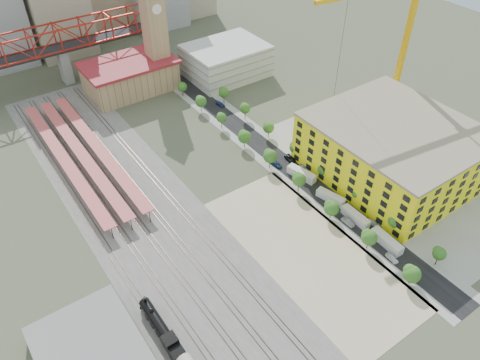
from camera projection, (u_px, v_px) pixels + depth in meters
ground at (254, 187)px, 153.48m from camera, size 400.00×400.00×0.00m
ballast_strip at (130, 200)px, 148.61m from camera, size 36.00×165.00×0.06m
dirt_lot at (308, 252)px, 132.00m from camera, size 28.00×67.00×0.06m
street_asphalt at (265, 148)px, 169.87m from camera, size 12.00×170.00×0.06m
sidewalk_west at (252, 153)px, 167.46m from camera, size 3.00×170.00×0.04m
sidewalk_east at (276, 143)px, 172.29m from camera, size 3.00×170.00×0.04m
construction_pad at (393, 169)px, 160.70m from camera, size 50.00×90.00×0.06m
rail_tracks at (125, 202)px, 147.74m from camera, size 26.56×160.00×0.18m
platform_canopies at (81, 153)px, 161.06m from camera, size 16.00×80.00×4.12m
station_hall at (130, 76)px, 198.29m from camera, size 38.00×24.00×13.10m
clock_tower at (154, 19)px, 188.54m from camera, size 12.00×12.00×52.00m
parking_garage at (226, 60)px, 208.57m from camera, size 34.00×26.00×14.00m
truss_bridge at (58, 41)px, 196.04m from camera, size 94.00×9.60×25.60m
construction_building at (393, 150)px, 153.34m from camera, size 44.60×50.60×18.80m
street_trees at (282, 162)px, 163.63m from camera, size 15.40×124.40×8.00m
distant_hills at (110, 70)px, 387.32m from camera, size 647.00×264.00×227.00m
locomotive at (163, 332)px, 110.08m from camera, size 3.08×23.78×5.94m
tower_crane at (401, 27)px, 161.38m from camera, size 56.09×9.52×60.15m
site_trailer_a at (387, 241)px, 133.16m from camera, size 3.09×10.46×2.84m
site_trailer_b at (355, 217)px, 140.86m from camera, size 2.62×9.81×2.68m
site_trailer_c at (331, 197)px, 147.60m from camera, size 4.80×9.81×2.60m
site_trailer_d at (302, 174)px, 156.27m from camera, size 5.10×10.75×2.85m
car_0 at (392, 258)px, 129.32m from camera, size 1.94×4.22×1.40m
car_1 at (348, 222)px, 139.96m from camera, size 1.68×4.52×1.48m
car_2 at (271, 160)px, 163.37m from camera, size 2.24×4.72×1.30m
car_3 at (276, 164)px, 161.54m from camera, size 2.21×4.80×1.36m
car_4 at (374, 224)px, 139.47m from camera, size 2.41×4.65×1.51m
car_5 at (303, 169)px, 159.54m from camera, size 1.91×4.48×1.44m
car_6 at (290, 159)px, 163.99m from camera, size 2.83×5.22×1.39m
car_7 at (220, 104)px, 192.03m from camera, size 2.36×4.74×1.32m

